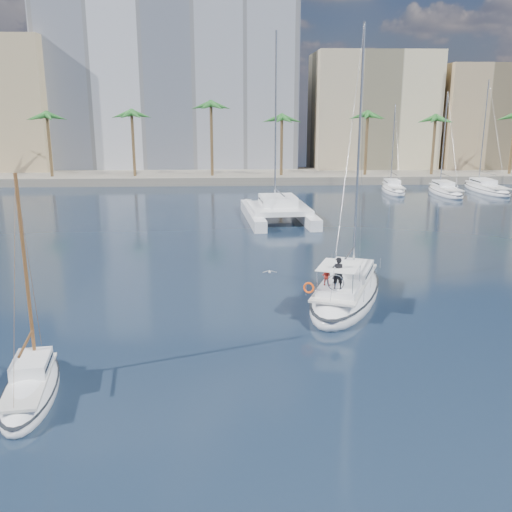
{
  "coord_description": "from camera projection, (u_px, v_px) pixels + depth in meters",
  "views": [
    {
      "loc": [
        -2.34,
        -29.64,
        11.7
      ],
      "look_at": [
        -0.9,
        1.5,
        3.36
      ],
      "focal_mm": 40.0,
      "sensor_mm": 36.0,
      "label": 1
    }
  ],
  "objects": [
    {
      "name": "moored_yacht_a",
      "position": [
        393.0,
        192.0,
        77.98
      ],
      "size": [
        3.37,
        9.52,
        11.9
      ],
      "primitive_type": null,
      "rotation": [
        0.0,
        0.0,
        -0.07
      ],
      "color": "white",
      "rests_on": "ground"
    },
    {
      "name": "building_beige",
      "position": [
        371.0,
        114.0,
        97.67
      ],
      "size": [
        20.0,
        14.0,
        20.0
      ],
      "primitive_type": "cube",
      "color": "beige",
      "rests_on": "ground"
    },
    {
      "name": "ground",
      "position": [
        273.0,
        321.0,
        31.73
      ],
      "size": [
        160.0,
        160.0,
        0.0
      ],
      "primitive_type": "plane",
      "color": "black",
      "rests_on": "ground"
    },
    {
      "name": "catamaran",
      "position": [
        278.0,
        209.0,
        59.1
      ],
      "size": [
        7.5,
        13.44,
        18.79
      ],
      "rotation": [
        0.0,
        0.0,
        0.08
      ],
      "color": "white",
      "rests_on": "ground"
    },
    {
      "name": "palm_centre",
      "position": [
        245.0,
        114.0,
        84.08
      ],
      "size": [
        3.6,
        3.6,
        12.3
      ],
      "color": "brown",
      "rests_on": "ground"
    },
    {
      "name": "moored_yacht_c",
      "position": [
        486.0,
        191.0,
        78.56
      ],
      "size": [
        3.98,
        12.33,
        15.54
      ],
      "primitive_type": null,
      "rotation": [
        0.0,
        0.0,
        0.03
      ],
      "color": "white",
      "rests_on": "ground"
    },
    {
      "name": "building_modern",
      "position": [
        172.0,
        90.0,
        98.02
      ],
      "size": [
        42.0,
        16.0,
        28.0
      ],
      "primitive_type": "cube",
      "color": "silver",
      "rests_on": "ground"
    },
    {
      "name": "building_tan_right",
      "position": [
        490.0,
        120.0,
        96.9
      ],
      "size": [
        18.0,
        12.0,
        18.0
      ],
      "primitive_type": "cube",
      "color": "tan",
      "rests_on": "ground"
    },
    {
      "name": "main_sloop",
      "position": [
        346.0,
        292.0,
        35.0
      ],
      "size": [
        7.69,
        12.09,
        17.15
      ],
      "rotation": [
        0.0,
        0.0,
        -0.38
      ],
      "color": "white",
      "rests_on": "ground"
    },
    {
      "name": "palm_right",
      "position": [
        471.0,
        114.0,
        85.59
      ],
      "size": [
        3.6,
        3.6,
        12.3
      ],
      "color": "brown",
      "rests_on": "ground"
    },
    {
      "name": "seagull",
      "position": [
        270.0,
        272.0,
        37.71
      ],
      "size": [
        0.93,
        0.4,
        0.17
      ],
      "color": "silver",
      "rests_on": "ground"
    },
    {
      "name": "moored_yacht_b",
      "position": [
        445.0,
        194.0,
        76.34
      ],
      "size": [
        3.32,
        10.83,
        13.72
      ],
      "primitive_type": null,
      "rotation": [
        0.0,
        0.0,
        -0.02
      ],
      "color": "white",
      "rests_on": "ground"
    },
    {
      "name": "palm_left",
      "position": [
        10.0,
        114.0,
        82.56
      ],
      "size": [
        3.6,
        3.6,
        12.3
      ],
      "color": "brown",
      "rests_on": "ground"
    },
    {
      "name": "small_sloop",
      "position": [
        31.0,
        388.0,
        23.45
      ],
      "size": [
        2.99,
        6.91,
        9.61
      ],
      "rotation": [
        0.0,
        0.0,
        0.14
      ],
      "color": "white",
      "rests_on": "ground"
    },
    {
      "name": "quay",
      "position": [
        244.0,
        176.0,
        90.44
      ],
      "size": [
        120.0,
        14.0,
        1.2
      ],
      "primitive_type": "cube",
      "color": "gray",
      "rests_on": "ground"
    }
  ]
}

